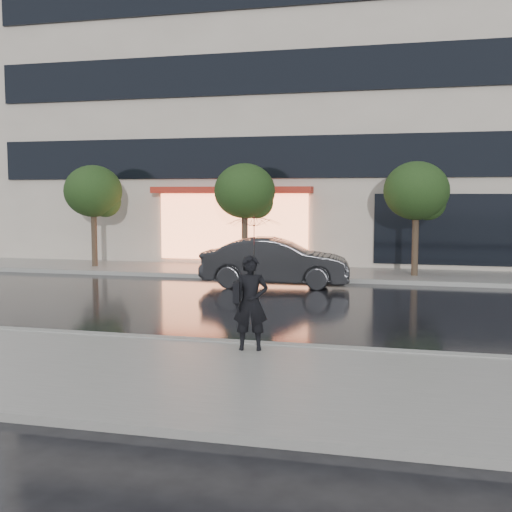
% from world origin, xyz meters
% --- Properties ---
extents(ground, '(120.00, 120.00, 0.00)m').
position_xyz_m(ground, '(0.00, 0.00, 0.00)').
color(ground, black).
rests_on(ground, ground).
extents(sidewalk_near, '(60.00, 4.50, 0.12)m').
position_xyz_m(sidewalk_near, '(0.00, -3.25, 0.06)').
color(sidewalk_near, slate).
rests_on(sidewalk_near, ground).
extents(sidewalk_far, '(60.00, 3.50, 0.12)m').
position_xyz_m(sidewalk_far, '(0.00, 10.25, 0.06)').
color(sidewalk_far, slate).
rests_on(sidewalk_far, ground).
extents(curb_near, '(60.00, 0.25, 0.14)m').
position_xyz_m(curb_near, '(0.00, -1.00, 0.07)').
color(curb_near, gray).
rests_on(curb_near, ground).
extents(curb_far, '(60.00, 0.25, 0.14)m').
position_xyz_m(curb_far, '(0.00, 8.50, 0.07)').
color(curb_far, gray).
rests_on(curb_far, ground).
extents(office_building, '(30.00, 12.76, 18.00)m').
position_xyz_m(office_building, '(-0.00, 17.97, 9.00)').
color(office_building, '#B9AD9D').
rests_on(office_building, ground).
extents(tree_far_west, '(2.20, 2.20, 3.99)m').
position_xyz_m(tree_far_west, '(-8.94, 10.03, 2.92)').
color(tree_far_west, '#33261C').
rests_on(tree_far_west, ground).
extents(tree_mid_west, '(2.20, 2.20, 3.99)m').
position_xyz_m(tree_mid_west, '(-2.94, 10.03, 2.92)').
color(tree_mid_west, '#33261C').
rests_on(tree_mid_west, ground).
extents(tree_mid_east, '(2.20, 2.20, 3.99)m').
position_xyz_m(tree_mid_east, '(3.06, 10.03, 2.92)').
color(tree_mid_east, '#33261C').
rests_on(tree_mid_east, ground).
extents(parked_car, '(4.76, 2.09, 1.52)m').
position_xyz_m(parked_car, '(-1.24, 7.15, 0.76)').
color(parked_car, black).
rests_on(parked_car, ground).
extents(pedestrian_with_umbrella, '(1.13, 1.14, 2.41)m').
position_xyz_m(pedestrian_with_umbrella, '(0.21, -1.49, 1.71)').
color(pedestrian_with_umbrella, black).
rests_on(pedestrian_with_umbrella, sidewalk_near).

